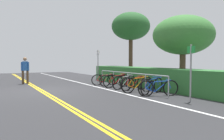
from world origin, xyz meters
TOP-DOWN VIEW (x-y plane):
  - ground_plane at (0.00, 0.00)m, footprint 34.53×13.68m
  - centre_line_yellow_inner at (0.00, -0.08)m, footprint 31.08×0.10m
  - centre_line_yellow_outer at (0.00, 0.08)m, footprint 31.08×0.10m
  - bike_lane_stripe_white at (0.00, 3.02)m, footprint 31.08×0.12m
  - bike_rack at (1.68, 3.95)m, footprint 5.86×0.05m
  - bicycle_0 at (-0.70, 3.86)m, footprint 0.49×1.64m
  - bicycle_1 at (-0.00, 4.08)m, footprint 0.46×1.76m
  - bicycle_2 at (0.64, 3.92)m, footprint 0.46×1.74m
  - bicycle_3 at (1.38, 3.94)m, footprint 0.47×1.66m
  - bicycle_4 at (2.05, 4.09)m, footprint 0.46×1.73m
  - bicycle_5 at (2.73, 3.81)m, footprint 0.46×1.81m
  - bicycle_6 at (3.41, 4.09)m, footprint 0.68×1.72m
  - bicycle_7 at (4.03, 3.92)m, footprint 0.68×1.70m
  - pedestrian at (-3.69, -0.25)m, footprint 0.32×0.47m
  - sign_post_near at (-1.68, 3.88)m, footprint 0.36×0.06m
  - sign_post_far at (5.58, 4.03)m, footprint 0.36×0.08m
  - hedge_backdrop at (3.18, 5.61)m, footprint 14.81×1.34m
  - tree_near_left at (-3.01, 7.30)m, footprint 2.94×2.94m
  - tree_mid at (2.69, 6.75)m, footprint 3.15×3.15m

SIDE VIEW (x-z plane):
  - ground_plane at x=0.00m, z-range -0.05..0.00m
  - centre_line_yellow_inner at x=0.00m, z-range 0.00..0.00m
  - centre_line_yellow_outer at x=0.00m, z-range 0.00..0.00m
  - bike_lane_stripe_white at x=0.00m, z-range 0.00..0.00m
  - bicycle_1 at x=0.00m, z-range -0.02..0.67m
  - bicycle_0 at x=-0.70m, z-range -0.02..0.68m
  - bicycle_7 at x=4.03m, z-range -0.02..0.69m
  - bicycle_4 at x=2.05m, z-range -0.02..0.70m
  - bicycle_3 at x=1.38m, z-range -0.02..0.72m
  - bicycle_6 at x=3.41m, z-range -0.02..0.73m
  - bicycle_2 at x=0.64m, z-range -0.02..0.74m
  - bicycle_5 at x=2.73m, z-range -0.02..0.74m
  - hedge_backdrop at x=3.18m, z-range 0.00..1.07m
  - bike_rack at x=1.68m, z-range 0.21..1.08m
  - pedestrian at x=-3.69m, z-range 0.13..1.81m
  - sign_post_far at x=5.58m, z-range 0.22..2.25m
  - sign_post_near at x=-1.68m, z-range 0.22..2.38m
  - tree_mid at x=2.69m, z-range 0.87..4.71m
  - tree_near_left at x=-3.01m, z-range 1.49..6.64m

